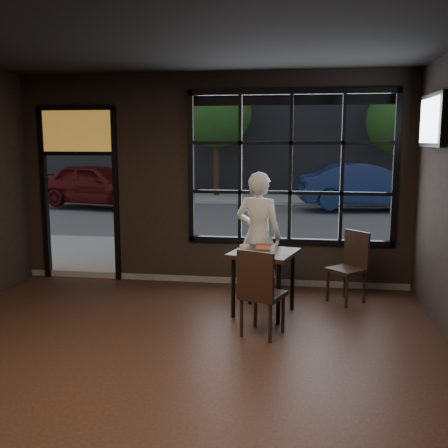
% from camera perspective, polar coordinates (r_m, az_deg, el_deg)
% --- Properties ---
extents(floor, '(6.00, 7.00, 0.02)m').
position_cam_1_polar(floor, '(5.06, -8.58, -17.07)').
color(floor, black).
rests_on(floor, ground).
extents(ceiling, '(6.00, 7.00, 0.02)m').
position_cam_1_polar(ceiling, '(4.64, -9.60, 21.40)').
color(ceiling, black).
rests_on(ceiling, ground).
extents(window_frame, '(3.06, 0.12, 2.28)m').
position_cam_1_polar(window_frame, '(7.84, 7.25, 6.07)').
color(window_frame, black).
rests_on(window_frame, ground).
extents(stained_transom, '(1.20, 0.06, 0.70)m').
position_cam_1_polar(stained_transom, '(8.56, -15.68, 9.75)').
color(stained_transom, orange).
rests_on(stained_transom, ground).
extents(street_asphalt, '(60.00, 41.00, 0.04)m').
position_cam_1_polar(street_asphalt, '(28.45, 5.73, 4.65)').
color(street_asphalt, '#545456').
rests_on(street_asphalt, ground).
extents(building_across, '(28.00, 12.00, 15.00)m').
position_cam_1_polar(building_across, '(27.86, 5.88, 20.09)').
color(building_across, '#5B5956').
rests_on(building_across, ground).
extents(cafe_table, '(0.93, 0.93, 0.82)m').
position_cam_1_polar(cafe_table, '(6.75, 4.32, -6.35)').
color(cafe_table, black).
rests_on(cafe_table, floor).
extents(chair_near, '(0.57, 0.57, 1.01)m').
position_cam_1_polar(chair_near, '(6.01, 4.24, -7.37)').
color(chair_near, black).
rests_on(chair_near, floor).
extents(chair_window, '(0.60, 0.60, 0.98)m').
position_cam_1_polar(chair_window, '(7.36, 13.19, -4.64)').
color(chair_window, black).
rests_on(chair_window, floor).
extents(man, '(0.74, 0.57, 1.79)m').
position_cam_1_polar(man, '(7.28, 3.76, -1.31)').
color(man, silver).
rests_on(man, floor).
extents(hotdog, '(0.20, 0.08, 0.06)m').
position_cam_1_polar(hotdog, '(6.79, 4.31, -2.48)').
color(hotdog, tan).
rests_on(hotdog, cafe_table).
extents(cup, '(0.16, 0.16, 0.10)m').
position_cam_1_polar(cup, '(6.58, 2.23, -2.66)').
color(cup, silver).
rests_on(cup, cafe_table).
extents(tv, '(0.12, 1.09, 0.64)m').
position_cam_1_polar(tv, '(6.94, 21.82, 10.42)').
color(tv, black).
rests_on(tv, wall_right).
extents(navy_car, '(4.38, 2.08, 1.39)m').
position_cam_1_polar(navy_car, '(16.91, 15.26, 4.05)').
color(navy_car, '#142248').
rests_on(navy_car, street_asphalt).
extents(maroon_car, '(4.22, 2.35, 1.36)m').
position_cam_1_polar(maroon_car, '(17.42, -13.70, 4.21)').
color(maroon_car, '#490B0B').
rests_on(maroon_car, street_asphalt).
extents(tree_left, '(2.67, 2.67, 4.56)m').
position_cam_1_polar(tree_left, '(20.07, -0.84, 12.05)').
color(tree_left, '#332114').
rests_on(tree_left, street_asphalt).
extents(tree_right, '(2.38, 2.38, 4.05)m').
position_cam_1_polar(tree_right, '(19.89, 18.59, 10.58)').
color(tree_right, '#332114').
rests_on(tree_right, street_asphalt).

